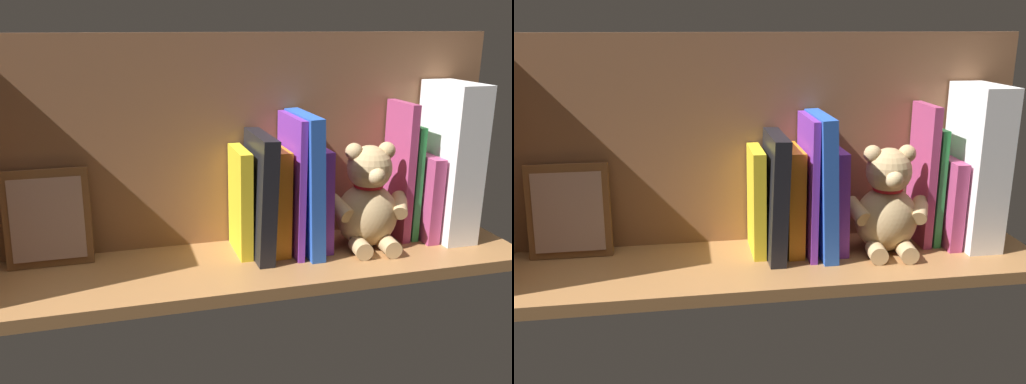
# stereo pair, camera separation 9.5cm
# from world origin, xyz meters

# --- Properties ---
(ground_plane) EXTENTS (0.97, 0.25, 0.02)m
(ground_plane) POSITION_xyz_m (0.00, 0.00, -0.01)
(ground_plane) COLOR #9E6B3D
(shelf_back_panel) EXTENTS (0.97, 0.02, 0.39)m
(shelf_back_panel) POSITION_xyz_m (0.00, -0.10, 0.19)
(shelf_back_panel) COLOR brown
(shelf_back_panel) RESTS_ON ground_plane
(dictionary_thick_white) EXTENTS (0.06, 0.14, 0.30)m
(dictionary_thick_white) POSITION_xyz_m (-0.39, -0.02, 0.15)
(dictionary_thick_white) COLOR white
(dictionary_thick_white) RESTS_ON ground_plane
(book_0) EXTENTS (0.02, 0.12, 0.16)m
(book_0) POSITION_xyz_m (-0.34, -0.03, 0.08)
(book_0) COLOR #B23F72
(book_0) RESTS_ON ground_plane
(book_1) EXTENTS (0.01, 0.09, 0.22)m
(book_1) POSITION_xyz_m (-0.31, -0.04, 0.11)
(book_1) COLOR green
(book_1) RESTS_ON ground_plane
(book_2) EXTENTS (0.02, 0.10, 0.26)m
(book_2) POSITION_xyz_m (-0.29, -0.04, 0.13)
(book_2) COLOR #B23F72
(book_2) RESTS_ON ground_plane
(teddy_bear) EXTENTS (0.16, 0.13, 0.20)m
(teddy_bear) POSITION_xyz_m (-0.21, -0.00, 0.09)
(teddy_bear) COLOR tan
(teddy_bear) RESTS_ON ground_plane
(book_3) EXTENTS (0.03, 0.11, 0.19)m
(book_3) POSITION_xyz_m (-0.13, -0.03, 0.09)
(book_3) COLOR purple
(book_3) RESTS_ON ground_plane
(book_4) EXTENTS (0.04, 0.14, 0.25)m
(book_4) POSITION_xyz_m (-0.10, -0.02, 0.13)
(book_4) COLOR blue
(book_4) RESTS_ON ground_plane
(book_5) EXTENTS (0.01, 0.13, 0.25)m
(book_5) POSITION_xyz_m (-0.07, -0.02, 0.12)
(book_5) COLOR purple
(book_5) RESTS_ON ground_plane
(book_6) EXTENTS (0.03, 0.11, 0.19)m
(book_6) POSITION_xyz_m (-0.05, -0.03, 0.10)
(book_6) COLOR orange
(book_6) RESTS_ON ground_plane
(book_7) EXTENTS (0.04, 0.14, 0.22)m
(book_7) POSITION_xyz_m (-0.01, -0.02, 0.11)
(book_7) COLOR black
(book_7) RESTS_ON ground_plane
(book_8) EXTENTS (0.02, 0.10, 0.19)m
(book_8) POSITION_xyz_m (0.02, -0.04, 0.10)
(book_8) COLOR yellow
(book_8) RESTS_ON ground_plane
(picture_frame_leaning) EXTENTS (0.14, 0.04, 0.17)m
(picture_frame_leaning) POSITION_xyz_m (0.35, -0.07, 0.08)
(picture_frame_leaning) COLOR brown
(picture_frame_leaning) RESTS_ON ground_plane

